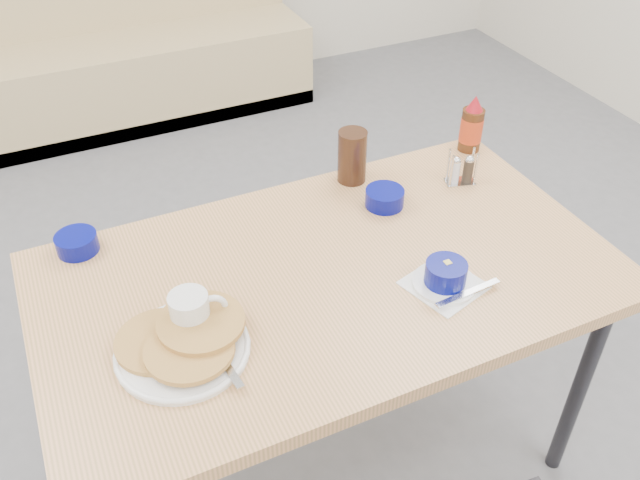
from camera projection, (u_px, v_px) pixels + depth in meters
name	position (u px, v px, depth m)	size (l,w,h in m)	color
booth_bench	(129.00, 52.00, 3.70)	(1.90, 0.56, 1.22)	tan
dining_table	(329.00, 290.00, 1.68)	(1.40, 0.80, 0.76)	tan
pancake_plate	(183.00, 344.00, 1.43)	(0.29, 0.30, 0.05)	white
coffee_mug	(192.00, 312.00, 1.46)	(0.13, 0.09, 0.10)	white
grits_setting	(446.00, 277.00, 1.59)	(0.22, 0.20, 0.07)	white
creamer_bowl	(77.00, 243.00, 1.69)	(0.10, 0.10, 0.05)	#040A6D
butter_bowl	(385.00, 198.00, 1.85)	(0.11, 0.11, 0.05)	#040A6D
amber_tumbler	(352.00, 156.00, 1.92)	(0.08, 0.08, 0.16)	black
condiment_caddy	(461.00, 172.00, 1.93)	(0.10, 0.07, 0.10)	silver
syrup_bottle	(472.00, 127.00, 2.05)	(0.07, 0.07, 0.18)	#47230F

